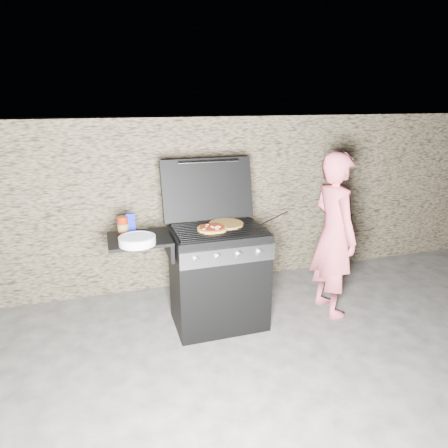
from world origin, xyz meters
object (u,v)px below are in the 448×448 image
object	(u,v)px
person	(334,235)
pizza_topped	(212,228)
sauce_jar	(123,225)
gas_grill	(191,281)

from	to	relation	value
person	pizza_topped	bearing A→B (deg)	84.33
sauce_jar	gas_grill	bearing A→B (deg)	-17.17
gas_grill	person	world-z (taller)	person
sauce_jar	pizza_topped	bearing A→B (deg)	-13.34
person	sauce_jar	bearing A→B (deg)	80.64
pizza_topped	person	size ratio (longest dim) A/B	0.16
pizza_topped	sauce_jar	distance (m)	0.75
gas_grill	pizza_topped	xyz separation A→B (m)	(0.19, -0.01, 0.47)
sauce_jar	person	distance (m)	1.90
gas_grill	person	distance (m)	1.38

